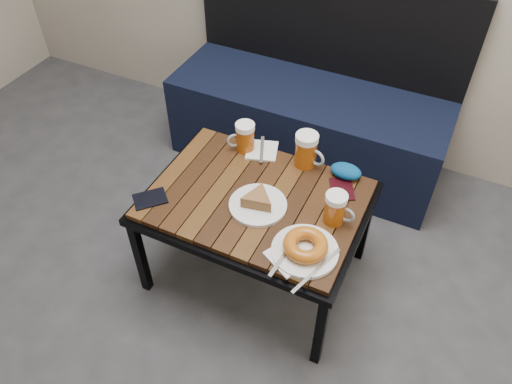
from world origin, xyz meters
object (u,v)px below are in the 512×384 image
at_px(beer_mug_left, 245,137).
at_px(passport_burgundy, 342,189).
at_px(plate_bagel, 305,248).
at_px(bench, 309,117).
at_px(beer_mug_right, 336,208).
at_px(passport_navy, 150,199).
at_px(beer_mug_centre, 307,150).
at_px(plate_pie, 258,202).
at_px(cafe_table, 256,205).
at_px(knit_pouch, 346,171).

bearing_deg(beer_mug_left, passport_burgundy, 137.09).
distance_m(plate_bagel, passport_burgundy, 0.35).
height_order(bench, beer_mug_right, bench).
relative_size(bench, passport_navy, 11.33).
relative_size(beer_mug_centre, beer_mug_right, 1.15).
bearing_deg(passport_navy, plate_bagel, 45.20).
xyz_separation_m(plate_bagel, passport_burgundy, (0.02, 0.35, -0.02)).
height_order(passport_navy, passport_burgundy, same).
height_order(plate_pie, passport_navy, plate_pie).
xyz_separation_m(cafe_table, knit_pouch, (0.27, 0.26, 0.07)).
bearing_deg(beer_mug_right, passport_navy, -159.75).
xyz_separation_m(passport_burgundy, knit_pouch, (-0.01, 0.08, 0.02)).
bearing_deg(knit_pouch, beer_mug_centre, -179.75).
bearing_deg(beer_mug_left, bench, -133.32).
bearing_deg(cafe_table, knit_pouch, 43.84).
xyz_separation_m(cafe_table, beer_mug_centre, (0.10, 0.26, 0.12)).
height_order(bench, beer_mug_left, bench).
distance_m(beer_mug_right, plate_bagel, 0.19).
relative_size(beer_mug_left, passport_navy, 1.05).
distance_m(bench, plate_pie, 0.90).
relative_size(plate_pie, knit_pouch, 1.75).
xyz_separation_m(passport_navy, passport_burgundy, (0.64, 0.37, -0.00)).
height_order(cafe_table, beer_mug_centre, beer_mug_centre).
bearing_deg(passport_navy, beer_mug_right, 60.43).
bearing_deg(cafe_table, beer_mug_centre, 68.81).
distance_m(plate_pie, passport_burgundy, 0.34).
xyz_separation_m(bench, plate_pie, (0.12, -0.87, 0.22)).
xyz_separation_m(beer_mug_centre, passport_burgundy, (0.18, -0.08, -0.07)).
distance_m(passport_navy, knit_pouch, 0.77).
xyz_separation_m(beer_mug_left, passport_burgundy, (0.45, -0.06, -0.06)).
distance_m(cafe_table, plate_bagel, 0.32).
bearing_deg(beer_mug_centre, beer_mug_left, -161.61).
bearing_deg(knit_pouch, bench, 122.38).
relative_size(beer_mug_centre, knit_pouch, 1.18).
bearing_deg(beer_mug_left, cafe_table, 89.18).
bearing_deg(plate_pie, bench, 97.57).
height_order(beer_mug_left, knit_pouch, beer_mug_left).
height_order(beer_mug_left, passport_burgundy, beer_mug_left).
distance_m(bench, cafe_table, 0.84).
height_order(beer_mug_left, beer_mug_centre, beer_mug_centre).
relative_size(beer_mug_centre, plate_pie, 0.68).
xyz_separation_m(bench, passport_burgundy, (0.37, -0.64, 0.20)).
relative_size(bench, passport_burgundy, 11.58).
bearing_deg(passport_navy, knit_pouch, 78.97).
xyz_separation_m(passport_navy, knit_pouch, (0.63, 0.44, 0.02)).
distance_m(bench, passport_burgundy, 0.77).
bearing_deg(passport_burgundy, plate_pie, -164.81).
distance_m(plate_pie, knit_pouch, 0.39).
bearing_deg(beer_mug_centre, plate_bagel, -55.02).
bearing_deg(bench, cafe_table, -83.94).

